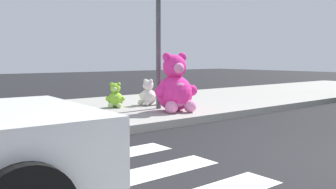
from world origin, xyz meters
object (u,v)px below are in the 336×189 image
object	(u,v)px
plush_tan	(166,95)
plush_white	(148,95)
plush_lime	(115,97)
plush_pink_large	(175,88)
sign_pole	(158,33)

from	to	relation	value
plush_tan	plush_white	bearing A→B (deg)	167.16
plush_tan	plush_lime	bearing A→B (deg)	170.23
plush_pink_large	plush_lime	world-z (taller)	plush_pink_large
plush_pink_large	plush_white	bearing A→B (deg)	83.12
sign_pole	plush_tan	world-z (taller)	sign_pole
sign_pole	plush_lime	bearing A→B (deg)	132.41
plush_pink_large	plush_lime	distance (m)	1.52
plush_lime	plush_tan	distance (m)	1.34
sign_pole	plush_pink_large	size ratio (longest dim) A/B	2.55
plush_pink_large	plush_white	xyz separation A→B (m)	(0.15, 1.22, -0.25)
plush_tan	sign_pole	bearing A→B (deg)	-140.83
plush_tan	plush_white	distance (m)	0.50
plush_pink_large	plush_white	distance (m)	1.25
plush_tan	plush_white	xyz separation A→B (m)	(-0.49, 0.11, 0.04)
plush_pink_large	plush_tan	xyz separation A→B (m)	(0.64, 1.11, -0.29)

